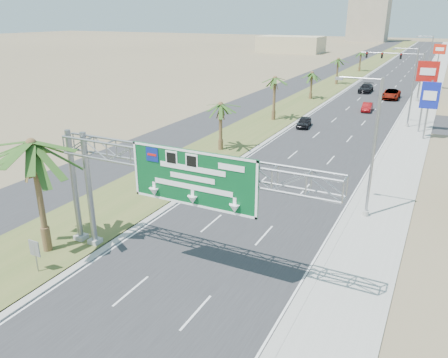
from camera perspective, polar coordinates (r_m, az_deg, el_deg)
road at (r=119.62m, az=21.79°, el=12.66°), size 12.00×300.00×0.02m
sidewalk_right at (r=119.12m, az=25.92°, el=12.07°), size 4.00×300.00×0.10m
median_grass at (r=120.97m, az=16.99°, el=13.32°), size 7.00×300.00×0.12m
opposing_road at (r=122.40m, az=13.69°, el=13.68°), size 8.00×300.00×0.02m
sign_gantry at (r=23.33m, az=-6.88°, el=1.13°), size 16.75×1.24×7.50m
palm_near at (r=27.06m, az=-23.88°, el=4.17°), size 5.70×5.70×8.35m
palm_row_b at (r=46.20m, az=-0.45°, el=9.58°), size 3.99×3.99×5.95m
palm_row_c at (r=60.55m, az=6.67°, el=12.84°), size 3.99×3.99×6.75m
palm_row_d at (r=77.71m, az=11.43°, el=13.37°), size 3.99×3.99×5.45m
palm_row_e at (r=95.97m, az=14.72°, el=14.85°), size 3.99×3.99×6.15m
palm_row_f at (r=120.44m, az=17.47°, el=15.47°), size 3.99×3.99×5.75m
streetlight_near at (r=31.88m, az=18.53°, el=2.99°), size 3.27×0.44×10.00m
streetlight_mid at (r=61.10m, az=23.19°, el=10.50°), size 3.27×0.44×10.00m
streetlight_far at (r=96.80m, az=25.08°, el=13.44°), size 3.27×0.44×10.00m
signal_mast at (r=80.99m, az=22.93°, el=12.78°), size 10.28×0.71×8.00m
median_signback_a at (r=26.85m, az=-23.48°, el=-8.59°), size 0.75×0.08×2.08m
median_signback_b at (r=35.14m, az=-9.48°, el=-0.18°), size 0.75×0.08×2.08m
tower_distant at (r=261.91m, az=18.53°, el=20.54°), size 20.00×16.00×35.00m
building_distant_left at (r=177.78m, az=8.71°, el=17.00°), size 24.00×14.00×6.00m
car_left_lane at (r=58.16m, az=10.41°, el=7.30°), size 2.05×4.05×1.32m
car_mid_lane at (r=70.38m, az=18.19°, el=8.91°), size 1.56×3.99×1.29m
car_right_lane at (r=82.40m, az=20.99°, el=10.30°), size 2.80×5.96×1.65m
car_far at (r=88.05m, az=18.04°, el=11.21°), size 2.22×5.39×1.56m
pole_sign_red_near at (r=58.71m, az=25.00°, el=12.13°), size 2.41×0.48×8.85m
pole_sign_blue at (r=55.69m, az=25.29°, el=9.62°), size 2.01×0.40×6.88m
pole_sign_red_far at (r=95.16m, az=26.29°, el=14.53°), size 2.17×1.05×8.76m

